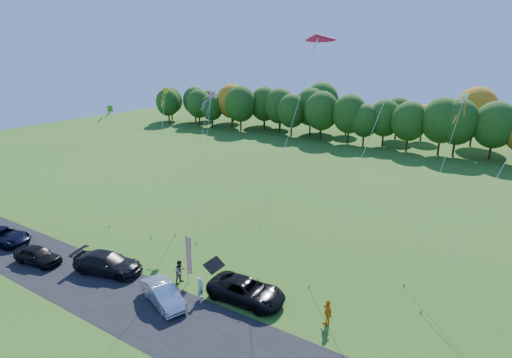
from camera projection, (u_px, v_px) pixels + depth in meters
The scene contains 20 objects.
ground at pixel (212, 292), 29.00m from camera, with size 160.00×160.00×0.00m, color #2D5616.
asphalt_strip at pixel (173, 321), 25.77m from camera, with size 90.00×6.00×0.01m, color black.
tree_line at pixel (398, 147), 73.32m from camera, with size 116.00×12.00×10.00m, color #1E4711, non-canonical shape.
black_suv at pixel (246, 290), 27.79m from camera, with size 2.57×5.58×1.55m, color black.
silver_sedan at pixel (163, 294), 27.48m from camera, with size 1.55×4.43×1.46m, color silver.
dark_truck_a at pixel (108, 263), 31.38m from camera, with size 2.25×5.54×1.61m, color black.
dark_truck_b at pixel (37, 255), 32.77m from camera, with size 1.69×4.21×1.43m, color black.
dark_suv_west at pixel (3, 236), 36.21m from camera, with size 2.39×5.17×1.44m, color black.
person_tailgate_a at pixel (200, 288), 27.92m from camera, with size 0.62×0.40×1.69m, color silver.
person_tailgate_b at pixel (180, 272), 29.89m from camera, with size 0.89×0.69×1.83m, color gray.
person_east at pixel (327, 312), 25.24m from camera, with size 1.05×0.44×1.80m, color orange.
feather_flag at pixel (188, 254), 29.28m from camera, with size 0.53×0.12×4.01m.
kite_delta_blue at pixel (214, 62), 35.82m from camera, with size 3.85×10.34×31.60m.
kite_parafoil_orange at pixel (383, 105), 28.79m from camera, with size 7.18×11.87×26.33m.
kite_delta_red at pixel (287, 139), 31.80m from camera, with size 2.77×10.96×19.34m.
kite_parafoil_rainbow at pixel (489, 192), 25.09m from camera, with size 6.72×6.21×16.76m.
kite_diamond_yellow at pixel (159, 160), 38.99m from camera, with size 4.26×7.46×13.49m.
kite_diamond_green at pixel (110, 166), 40.03m from camera, with size 3.07×4.12×11.83m.
kite_diamond_white at pixel (435, 189), 30.03m from camera, with size 2.11×7.39×13.93m.
kite_diamond_pink at pixel (195, 161), 39.20m from camera, with size 1.47×7.95×13.22m.
Camera 1 is at (16.16, -19.56, 16.58)m, focal length 28.00 mm.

